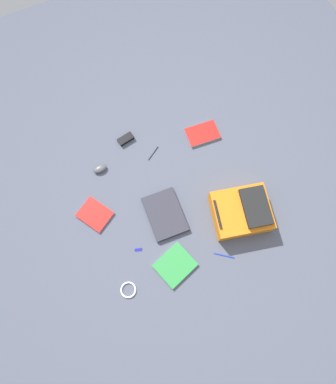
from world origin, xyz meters
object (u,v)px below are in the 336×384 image
(power_brick, at_px, (126,139))
(book_comic, at_px, (202,134))
(cable_coil, at_px, (128,290))
(pen_blue, at_px, (153,153))
(usb_stick, at_px, (138,250))
(book_blue, at_px, (175,265))
(pen_black, at_px, (224,256))
(backpack, at_px, (242,211))
(computer_mouse, at_px, (100,169))
(book_red, at_px, (95,214))
(laptop, at_px, (165,214))

(power_brick, bearing_deg, book_comic, -110.19)
(cable_coil, height_order, pen_blue, cable_coil)
(book_comic, distance_m, usb_stick, 1.01)
(cable_coil, bearing_deg, pen_blue, -33.64)
(book_blue, distance_m, power_brick, 1.02)
(pen_black, bearing_deg, book_comic, -17.48)
(usb_stick, bearing_deg, book_blue, -137.53)
(book_comic, xyz_separation_m, power_brick, (0.21, 0.56, 0.00))
(power_brick, distance_m, usb_stick, 0.85)
(backpack, distance_m, usb_stick, 0.77)
(backpack, xyz_separation_m, pen_blue, (0.69, 0.37, -0.07))
(power_brick, xyz_separation_m, usb_stick, (-0.81, 0.25, -0.01))
(pen_black, distance_m, usb_stick, 0.60)
(computer_mouse, distance_m, cable_coil, 0.90)
(book_comic, distance_m, pen_black, 0.94)
(backpack, xyz_separation_m, book_blue, (-0.13, 0.58, -0.06))
(cable_coil, height_order, power_brick, power_brick)
(book_comic, distance_m, book_red, 1.02)
(book_blue, xyz_separation_m, book_red, (0.56, 0.37, -0.00))
(usb_stick, bearing_deg, book_comic, -52.88)
(laptop, bearing_deg, book_blue, 166.01)
(book_blue, xyz_separation_m, book_comic, (0.81, -0.62, 0.00))
(power_brick, height_order, usb_stick, power_brick)
(computer_mouse, bearing_deg, cable_coil, 168.40)
(book_red, height_order, usb_stick, book_red)
(cable_coil, xyz_separation_m, usb_stick, (0.22, -0.17, -0.00))
(book_comic, relative_size, pen_black, 1.82)
(book_comic, bearing_deg, laptop, 130.93)
(power_brick, distance_m, pen_black, 1.14)
(book_comic, relative_size, pen_blue, 1.98)
(book_blue, bearing_deg, backpack, -77.26)
(cable_coil, bearing_deg, pen_black, -95.76)
(laptop, xyz_separation_m, book_blue, (-0.35, 0.09, -0.01))
(usb_stick, bearing_deg, pen_black, -118.89)
(cable_coil, distance_m, pen_black, 0.69)
(computer_mouse, height_order, power_brick, computer_mouse)
(power_brick, height_order, pen_black, power_brick)
(pen_blue, bearing_deg, laptop, 165.97)
(cable_coil, xyz_separation_m, pen_blue, (0.84, -0.56, -0.00))
(pen_black, bearing_deg, laptop, 29.68)
(computer_mouse, relative_size, cable_coil, 0.94)
(computer_mouse, xyz_separation_m, usb_stick, (-0.67, -0.02, -0.01))
(book_comic, height_order, cable_coil, book_comic)
(computer_mouse, bearing_deg, power_brick, -63.45)
(computer_mouse, distance_m, power_brick, 0.31)
(backpack, relative_size, book_comic, 1.76)
(book_red, xyz_separation_m, computer_mouse, (0.30, -0.16, 0.01))
(book_blue, bearing_deg, power_brick, -3.41)
(computer_mouse, bearing_deg, book_red, 149.78)
(backpack, distance_m, pen_black, 0.33)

